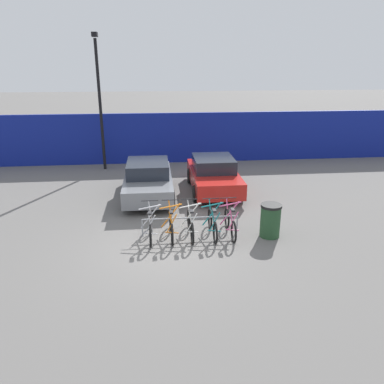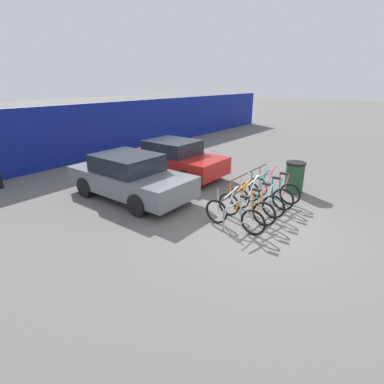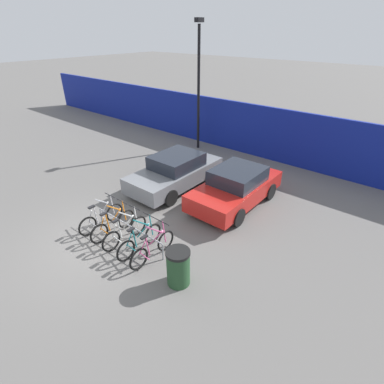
{
  "view_description": "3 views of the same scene",
  "coord_description": "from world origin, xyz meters",
  "views": [
    {
      "loc": [
        -0.31,
        -9.74,
        5.03
      ],
      "look_at": [
        0.8,
        1.09,
        1.23
      ],
      "focal_mm": 35.0,
      "sensor_mm": 36.0,
      "label": 1
    },
    {
      "loc": [
        -6.54,
        -2.78,
        3.51
      ],
      "look_at": [
        -0.63,
        1.76,
        0.75
      ],
      "focal_mm": 28.0,
      "sensor_mm": 36.0,
      "label": 2
    },
    {
      "loc": [
        7.0,
        -3.9,
        5.87
      ],
      "look_at": [
        1.72,
        2.51,
        1.29
      ],
      "focal_mm": 28.0,
      "sensor_mm": 36.0,
      "label": 3
    }
  ],
  "objects": [
    {
      "name": "trash_bin",
      "position": [
        3.09,
        0.3,
        0.52
      ],
      "size": [
        0.63,
        0.63,
        1.03
      ],
      "color": "#234728",
      "rests_on": "ground"
    },
    {
      "name": "ground_plane",
      "position": [
        0.0,
        0.0,
        0.0
      ],
      "size": [
        120.0,
        120.0,
        0.0
      ],
      "primitive_type": "plane",
      "color": "#605E5B"
    },
    {
      "name": "lamp_post",
      "position": [
        -2.78,
        8.5,
        3.49
      ],
      "size": [
        0.24,
        0.44,
        6.27
      ],
      "color": "black",
      "rests_on": "ground"
    },
    {
      "name": "car_grey",
      "position": [
        -0.6,
        4.26,
        0.69
      ],
      "size": [
        1.91,
        4.19,
        1.4
      ],
      "color": "slate",
      "rests_on": "ground"
    },
    {
      "name": "bicycle_silver",
      "position": [
        -0.51,
        0.53,
        0.38
      ],
      "size": [
        0.68,
        1.71,
        1.05
      ],
      "rotation": [
        0.0,
        0.0,
        0.04
      ],
      "color": "black",
      "rests_on": "ground"
    },
    {
      "name": "bicycle_pink",
      "position": [
        1.91,
        0.53,
        0.38
      ],
      "size": [
        0.68,
        1.71,
        1.05
      ],
      "rotation": [
        0.0,
        0.0,
        0.05
      ],
      "color": "black",
      "rests_on": "ground"
    },
    {
      "name": "bicycle_orange",
      "position": [
        0.11,
        0.53,
        0.38
      ],
      "size": [
        0.68,
        1.71,
        1.05
      ],
      "rotation": [
        0.0,
        0.0,
        -0.07
      ],
      "color": "black",
      "rests_on": "ground"
    },
    {
      "name": "bicycle_teal",
      "position": [
        1.37,
        0.53,
        0.38
      ],
      "size": [
        0.68,
        1.71,
        1.05
      ],
      "rotation": [
        0.0,
        0.0,
        -0.04
      ],
      "color": "black",
      "rests_on": "ground"
    },
    {
      "name": "car_red",
      "position": [
        2.04,
        4.68,
        0.69
      ],
      "size": [
        1.91,
        4.01,
        1.4
      ],
      "color": "red",
      "rests_on": "ground"
    },
    {
      "name": "bike_rack",
      "position": [
        0.7,
        0.68,
        0.47
      ],
      "size": [
        2.96,
        0.04,
        0.57
      ],
      "color": "gray",
      "rests_on": "ground"
    },
    {
      "name": "bicycle_white",
      "position": [
        0.69,
        0.53,
        0.38
      ],
      "size": [
        0.68,
        1.71,
        1.05
      ],
      "rotation": [
        0.0,
        0.0,
        0.02
      ],
      "color": "black",
      "rests_on": "ground"
    },
    {
      "name": "hoarding_wall",
      "position": [
        0.0,
        9.5,
        1.29
      ],
      "size": [
        36.0,
        0.16,
        2.57
      ],
      "primitive_type": "cube",
      "color": "navy",
      "rests_on": "ground"
    }
  ]
}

